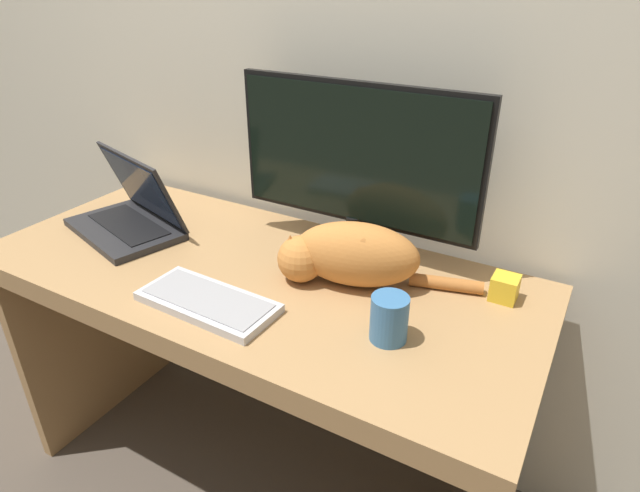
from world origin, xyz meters
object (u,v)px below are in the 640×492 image
monitor (356,166)px  coffee_mug (389,318)px  laptop (130,215)px  external_keyboard (208,302)px  cat (349,254)px

monitor → coffee_mug: size_ratio=6.49×
laptop → external_keyboard: 0.49m
external_keyboard → coffee_mug: 0.42m
laptop → coffee_mug: size_ratio=3.89×
laptop → coffee_mug: 0.86m
laptop → cat: (0.68, 0.05, 0.03)m
cat → external_keyboard: bearing=-148.0°
monitor → cat: monitor is taller
monitor → cat: (0.06, -0.15, -0.16)m
laptop → coffee_mug: bearing=9.7°
laptop → external_keyboard: (0.45, -0.20, -0.04)m
external_keyboard → coffee_mug: (0.40, 0.09, 0.04)m
monitor → cat: 0.23m
cat → laptop: bearing=169.3°
laptop → cat: size_ratio=0.84×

